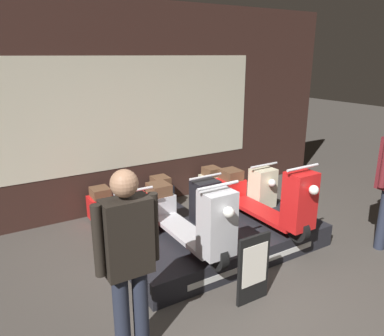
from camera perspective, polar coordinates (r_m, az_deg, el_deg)
The scene contains 10 objects.
ground_plane at distance 3.96m, azimuth 13.38°, elevation -21.19°, with size 30.00×30.00×0.00m, color #423D38.
shop_wall_back at distance 5.97m, azimuth -8.48°, elevation 8.87°, with size 7.68×0.09×3.20m.
display_platform at distance 4.87m, azimuth 4.89°, elevation -10.98°, with size 2.59×1.23×0.28m.
scooter_display_left at distance 4.31m, azimuth -0.71°, elevation -7.54°, with size 0.48×1.72×0.93m.
scooter_display_right at distance 4.96m, azimuth 11.00°, elevation -4.50°, with size 0.48×1.72×0.93m.
scooter_backrow_0 at distance 5.09m, azimuth -11.20°, elevation -7.39°, with size 0.48×1.72×0.93m.
scooter_backrow_1 at distance 5.48m, azimuth -1.39°, elevation -5.29°, with size 0.48×1.72×0.93m.
scooter_backrow_2 at distance 6.00m, azimuth 6.88°, elevation -3.38°, with size 0.48×1.72×0.93m.
person_left_browsing at distance 3.01m, azimuth -9.71°, elevation -12.94°, with size 0.53×0.21×1.62m.
price_sign_board at distance 3.91m, azimuth 9.34°, elevation -14.90°, with size 0.38×0.04×0.73m.
Camera 1 is at (-2.30, -2.13, 2.42)m, focal length 35.00 mm.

